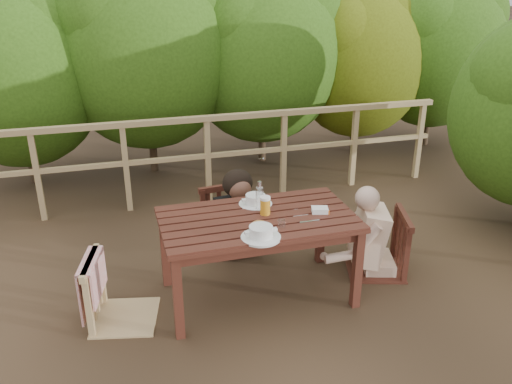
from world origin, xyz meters
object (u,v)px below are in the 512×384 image
object	(u,v)px
soup_near	(261,232)
beer_glass	(265,206)
diner_right	(384,202)
table	(258,258)
tumbler	(282,224)
bread_roll	(259,225)
chair_left	(120,262)
chair_far	(232,196)
woman	(232,185)
bottle	(259,197)
butter_tub	(320,211)
chair_right	(379,218)
soup_far	(255,200)

from	to	relation	value
soup_near	beer_glass	bearing A→B (deg)	68.42
diner_right	beer_glass	xyz separation A→B (m)	(-1.08, -0.07, 0.13)
table	tumbler	distance (m)	0.45
bread_roll	chair_left	bearing A→B (deg)	171.29
chair_far	woman	size ratio (longest dim) A/B	0.83
bread_roll	woman	bearing A→B (deg)	87.16
chair_far	table	bearing A→B (deg)	-97.07
bottle	table	bearing A→B (deg)	-112.30
chair_left	butter_tub	distance (m)	1.58
table	butter_tub	xyz separation A→B (m)	(0.49, -0.06, 0.38)
table	chair_right	distance (m)	1.13
diner_right	bread_roll	size ratio (longest dim) A/B	10.48
bread_roll	tumbler	distance (m)	0.17
chair_right	bottle	size ratio (longest dim) A/B	3.94
chair_right	woman	size ratio (longest dim) A/B	0.81
chair_far	butter_tub	xyz separation A→B (m)	(0.48, -0.93, 0.20)
chair_left	diner_right	size ratio (longest dim) A/B	0.76
chair_far	bottle	distance (m)	0.82
chair_far	beer_glass	size ratio (longest dim) A/B	6.50
woman	tumbler	distance (m)	1.12
diner_right	soup_far	distance (m)	1.11
table	soup_near	size ratio (longest dim) A/B	5.20
chair_left	chair_far	size ratio (longest dim) A/B	0.95
chair_far	diner_right	distance (m)	1.39
chair_far	bread_roll	world-z (taller)	chair_far
soup_near	butter_tub	xyz separation A→B (m)	(0.56, 0.26, -0.02)
beer_glass	bottle	bearing A→B (deg)	104.18
bottle	tumbler	size ratio (longest dim) A/B	3.77
diner_right	soup_near	bearing A→B (deg)	126.47
table	soup_far	world-z (taller)	soup_far
chair_left	soup_far	world-z (taller)	chair_left
beer_glass	bottle	distance (m)	0.10
woman	bread_roll	bearing A→B (deg)	80.55
table	diner_right	world-z (taller)	diner_right
diner_right	tumbler	size ratio (longest dim) A/B	18.92
chair_left	soup_near	bearing A→B (deg)	-94.02
beer_glass	bottle	xyz separation A→B (m)	(-0.02, 0.08, 0.05)
butter_tub	tumbler	bearing A→B (deg)	-142.35
diner_right	table	bearing A→B (deg)	112.26
diner_right	chair_left	bearing A→B (deg)	110.63
table	chair_left	distance (m)	1.08
bottle	butter_tub	size ratio (longest dim) A/B	2.00
diner_right	tumbler	world-z (taller)	diner_right
table	soup_near	world-z (taller)	soup_near
chair_right	diner_right	distance (m)	0.14
bottle	chair_far	bearing A→B (deg)	93.09
bread_roll	bottle	world-z (taller)	bottle
tumbler	soup_far	bearing A→B (deg)	98.75
bread_roll	table	bearing A→B (deg)	75.86
bottle	tumbler	distance (m)	0.35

